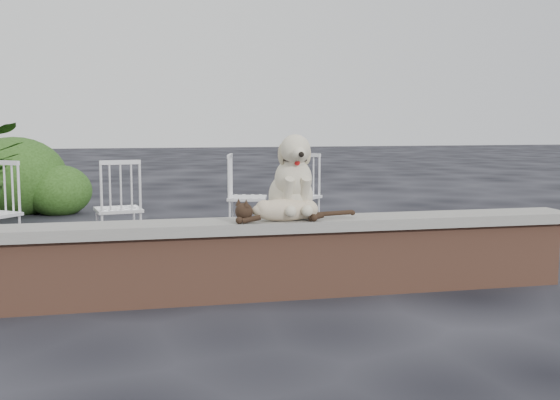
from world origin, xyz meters
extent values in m
plane|color=black|center=(0.00, 0.00, 0.00)|extent=(60.00, 60.00, 0.00)
cube|color=brown|center=(0.00, 0.00, 0.25)|extent=(6.00, 0.30, 0.50)
cube|color=slate|center=(0.00, 0.00, 0.54)|extent=(6.20, 0.40, 0.08)
ellipsoid|color=#1E3C11|center=(-1.91, 5.32, 0.51)|extent=(1.45, 1.33, 1.15)
ellipsoid|color=#1E3C11|center=(-1.31, 5.11, 0.33)|extent=(0.93, 0.85, 0.74)
camera|label=1|loc=(-0.34, -4.80, 1.29)|focal=43.23mm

